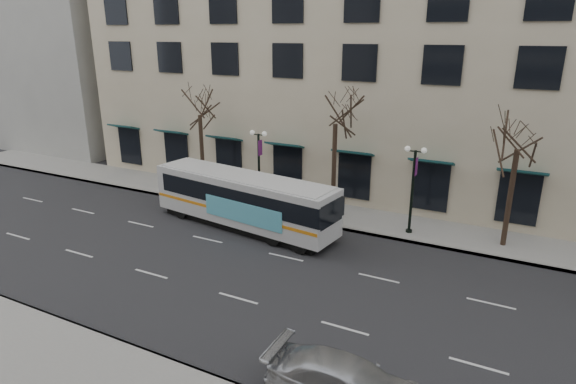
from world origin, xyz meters
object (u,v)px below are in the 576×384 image
Objects in this scene: lamp_post_left at (259,165)px; tree_far_mid at (336,108)px; lamp_post_right at (413,186)px; tree_far_left at (199,101)px; tree_far_right at (520,131)px; city_bus at (245,199)px.

tree_far_mid is at bearing 6.85° from lamp_post_left.
tree_far_left is at bearing 177.71° from lamp_post_right.
tree_far_right is 1.55× the size of lamp_post_right.
lamp_post_right is (5.01, -0.60, -3.96)m from tree_far_mid.
city_bus is (5.97, -3.99, -4.92)m from tree_far_left.
tree_far_right is 15.40m from lamp_post_left.
city_bus is at bearing -135.25° from tree_far_mid.
tree_far_mid is at bearing 52.55° from city_bus.
tree_far_left reaches higher than tree_far_right.
tree_far_left is 10.00m from tree_far_mid.
lamp_post_left is 10.00m from lamp_post_right.
tree_far_left is 1.03× the size of tree_far_right.
tree_far_left is 6.29m from lamp_post_left.
city_bus is at bearing -159.42° from lamp_post_right.
lamp_post_right is at bearing -173.15° from tree_far_right.
tree_far_left is at bearing 173.17° from lamp_post_left.
tree_far_mid is 7.64m from city_bus.
tree_far_mid is 10.01m from tree_far_right.
city_bus is (-9.04, -3.39, -1.16)m from lamp_post_right.
lamp_post_left is at bearing -173.15° from tree_far_mid.
tree_far_right is 1.55× the size of lamp_post_left.
lamp_post_right is (15.01, -0.60, -3.75)m from tree_far_left.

